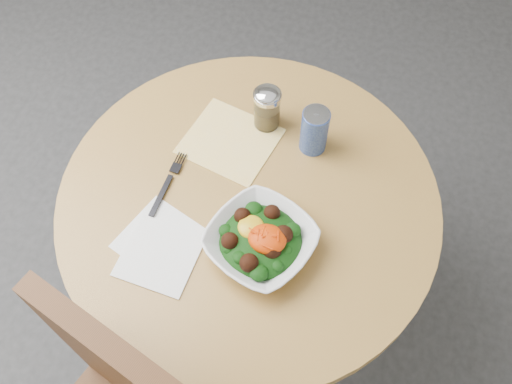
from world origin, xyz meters
TOP-DOWN VIEW (x-y plane):
  - ground at (0.00, 0.00)m, footprint 6.00×6.00m
  - table at (0.00, 0.00)m, footprint 0.90×0.90m
  - cloth_napkin at (-0.09, 0.14)m, footprint 0.25×0.24m
  - paper_napkins at (-0.16, -0.17)m, footprint 0.21×0.23m
  - salad_bowl at (0.06, -0.11)m, footprint 0.30×0.30m
  - fork at (-0.19, -0.01)m, footprint 0.03×0.19m
  - spice_shaker at (-0.02, 0.22)m, footprint 0.07×0.07m
  - beverage_can at (0.11, 0.19)m, footprint 0.07×0.07m

SIDE VIEW (x-z plane):
  - ground at x=0.00m, z-range 0.00..0.00m
  - table at x=0.00m, z-range 0.18..0.93m
  - cloth_napkin at x=-0.09m, z-range 0.75..0.75m
  - paper_napkins at x=-0.16m, z-range 0.75..0.75m
  - fork at x=-0.19m, z-range 0.75..0.76m
  - salad_bowl at x=0.06m, z-range 0.74..0.82m
  - spice_shaker at x=-0.02m, z-range 0.75..0.87m
  - beverage_can at x=0.11m, z-range 0.75..0.88m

